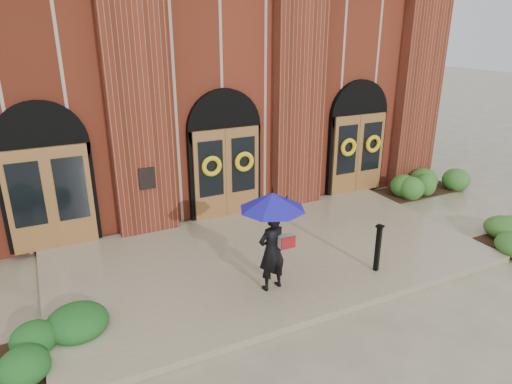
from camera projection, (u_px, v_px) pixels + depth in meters
ground at (272, 261)px, 10.80m from camera, size 90.00×90.00×0.00m
landing at (269, 255)px, 10.90m from camera, size 10.00×5.30×0.15m
church_building at (163, 74)px, 16.98m from camera, size 16.20×12.53×7.00m
man_with_umbrella at (272, 223)px, 8.93m from camera, size 1.48×1.48×2.10m
metal_post at (378, 247)px, 9.91m from camera, size 0.19×0.19×1.08m
hedge_wall_right at (417, 182)px, 15.12m from camera, size 2.72×1.09×0.70m
hedge_front_left at (36, 350)px, 7.46m from camera, size 1.49×1.28×0.53m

